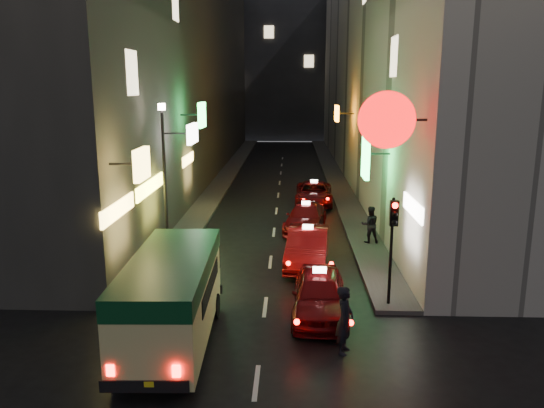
# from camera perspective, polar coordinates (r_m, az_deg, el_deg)

# --- Properties ---
(building_left) EXTENTS (7.40, 52.13, 18.00)m
(building_left) POSITION_cam_1_polar(r_m,az_deg,el_deg) (42.54, -10.27, 15.07)
(building_left) COLOR #393734
(building_left) RESTS_ON ground
(building_right) EXTENTS (8.12, 52.00, 18.00)m
(building_right) POSITION_cam_1_polar(r_m,az_deg,el_deg) (42.25, 12.26, 15.01)
(building_right) COLOR #B3ACA4
(building_right) RESTS_ON ground
(building_far) EXTENTS (30.00, 10.00, 22.00)m
(building_far) POSITION_cam_1_polar(r_m,az_deg,el_deg) (73.70, 1.45, 15.72)
(building_far) COLOR #37373D
(building_far) RESTS_ON ground
(sidewalk_left) EXTENTS (1.50, 52.00, 0.15)m
(sidewalk_left) POSITION_cam_1_polar(r_m,az_deg,el_deg) (42.47, -4.84, 3.14)
(sidewalk_left) COLOR #44413F
(sidewalk_left) RESTS_ON ground
(sidewalk_right) EXTENTS (1.50, 52.00, 0.15)m
(sidewalk_right) POSITION_cam_1_polar(r_m,az_deg,el_deg) (42.31, 6.69, 3.07)
(sidewalk_right) COLOR #44413F
(sidewalk_right) RESTS_ON ground
(minibus) EXTENTS (2.25, 5.97, 2.54)m
(minibus) POSITION_cam_1_polar(r_m,az_deg,el_deg) (14.86, -10.76, -9.11)
(minibus) COLOR #DBD488
(minibus) RESTS_ON ground
(taxi_near) EXTENTS (2.37, 5.25, 1.81)m
(taxi_near) POSITION_cam_1_polar(r_m,az_deg,el_deg) (16.78, 5.10, -9.23)
(taxi_near) COLOR #63080B
(taxi_near) RESTS_ON ground
(taxi_second) EXTENTS (2.72, 5.60, 1.89)m
(taxi_second) POSITION_cam_1_polar(r_m,az_deg,el_deg) (21.28, 3.85, -4.30)
(taxi_second) COLOR #63080B
(taxi_second) RESTS_ON ground
(taxi_third) EXTENTS (2.67, 4.98, 1.68)m
(taxi_third) POSITION_cam_1_polar(r_m,az_deg,el_deg) (26.36, 3.65, -1.21)
(taxi_third) COLOR #63080B
(taxi_third) RESTS_ON ground
(taxi_far) EXTENTS (2.18, 4.92, 1.71)m
(taxi_far) POSITION_cam_1_polar(r_m,az_deg,el_deg) (32.22, 4.53, 1.36)
(taxi_far) COLOR #63080B
(taxi_far) RESTS_ON ground
(pedestrian_crossing) EXTENTS (0.64, 0.80, 2.13)m
(pedestrian_crossing) POSITION_cam_1_polar(r_m,az_deg,el_deg) (14.55, 7.85, -11.80)
(pedestrian_crossing) COLOR black
(pedestrian_crossing) RESTS_ON ground
(pedestrian_sidewalk) EXTENTS (0.75, 0.51, 1.89)m
(pedestrian_sidewalk) POSITION_cam_1_polar(r_m,az_deg,el_deg) (24.06, 10.50, -1.92)
(pedestrian_sidewalk) COLOR black
(pedestrian_sidewalk) RESTS_ON sidewalk_right
(traffic_light) EXTENTS (0.26, 0.43, 3.50)m
(traffic_light) POSITION_cam_1_polar(r_m,az_deg,el_deg) (16.95, 12.88, -2.62)
(traffic_light) COLOR black
(traffic_light) RESTS_ON sidewalk_right
(lamp_post) EXTENTS (0.28, 0.28, 6.22)m
(lamp_post) POSITION_cam_1_polar(r_m,az_deg,el_deg) (21.44, -11.49, 3.45)
(lamp_post) COLOR black
(lamp_post) RESTS_ON sidewalk_left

